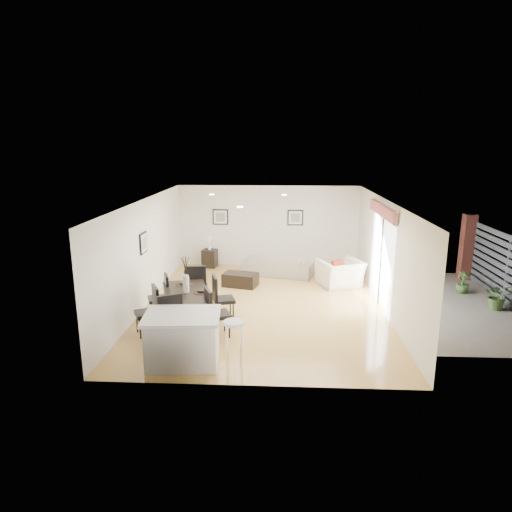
# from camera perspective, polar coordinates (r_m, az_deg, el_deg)

# --- Properties ---
(ground) EXTENTS (8.00, 8.00, 0.00)m
(ground) POSITION_cam_1_polar(r_m,az_deg,el_deg) (11.76, 0.96, -6.19)
(ground) COLOR tan
(ground) RESTS_ON ground
(wall_back) EXTENTS (6.00, 0.04, 2.70)m
(wall_back) POSITION_cam_1_polar(r_m,az_deg,el_deg) (15.29, 1.53, 3.75)
(wall_back) COLOR silver
(wall_back) RESTS_ON ground
(wall_front) EXTENTS (6.00, 0.04, 2.70)m
(wall_front) POSITION_cam_1_polar(r_m,az_deg,el_deg) (7.55, -0.13, -6.97)
(wall_front) COLOR silver
(wall_front) RESTS_ON ground
(wall_left) EXTENTS (0.04, 8.00, 2.70)m
(wall_left) POSITION_cam_1_polar(r_m,az_deg,el_deg) (11.86, -13.66, 0.39)
(wall_left) COLOR silver
(wall_left) RESTS_ON ground
(wall_right) EXTENTS (0.04, 8.00, 2.70)m
(wall_right) POSITION_cam_1_polar(r_m,az_deg,el_deg) (11.66, 15.88, 0.02)
(wall_right) COLOR silver
(wall_right) RESTS_ON ground
(ceiling) EXTENTS (6.00, 8.00, 0.02)m
(ceiling) POSITION_cam_1_polar(r_m,az_deg,el_deg) (11.13, 1.01, 6.98)
(ceiling) COLOR white
(ceiling) RESTS_ON wall_back
(sofa) EXTENTS (2.31, 1.39, 0.63)m
(sofa) POSITION_cam_1_polar(r_m,az_deg,el_deg) (14.35, 2.74, -1.16)
(sofa) COLOR gray
(sofa) RESTS_ON ground
(armchair) EXTENTS (1.47, 1.39, 0.76)m
(armchair) POSITION_cam_1_polar(r_m,az_deg,el_deg) (13.45, 10.48, -2.14)
(armchair) COLOR beige
(armchair) RESTS_ON ground
(courtyard_plant_a) EXTENTS (0.75, 0.70, 0.69)m
(courtyard_plant_a) POSITION_cam_1_polar(r_m,az_deg,el_deg) (12.89, 28.01, -4.44)
(courtyard_plant_a) COLOR #3A5524
(courtyard_plant_a) RESTS_ON ground
(courtyard_plant_b) EXTENTS (0.39, 0.39, 0.61)m
(courtyard_plant_b) POSITION_cam_1_polar(r_m,az_deg,el_deg) (13.85, 24.44, -3.02)
(courtyard_plant_b) COLOR #3A5524
(courtyard_plant_b) RESTS_ON ground
(dining_table) EXTENTS (1.48, 2.14, 0.81)m
(dining_table) POSITION_cam_1_polar(r_m,az_deg,el_deg) (10.35, -8.68, -4.94)
(dining_table) COLOR black
(dining_table) RESTS_ON ground
(dining_chair_wnear) EXTENTS (0.64, 0.64, 1.06)m
(dining_chair_wnear) POSITION_cam_1_polar(r_m,az_deg,el_deg) (10.15, -13.03, -6.32)
(dining_chair_wnear) COLOR black
(dining_chair_wnear) RESTS_ON ground
(dining_chair_wfar) EXTENTS (0.60, 0.60, 1.04)m
(dining_chair_wfar) POSITION_cam_1_polar(r_m,az_deg,el_deg) (11.02, -11.66, -4.68)
(dining_chair_wfar) COLOR black
(dining_chair_wfar) RESTS_ON ground
(dining_chair_enear) EXTENTS (0.63, 0.63, 1.07)m
(dining_chair_enear) POSITION_cam_1_polar(r_m,az_deg,el_deg) (9.79, -5.27, -6.74)
(dining_chair_enear) COLOR black
(dining_chair_enear) RESTS_ON ground
(dining_chair_efar) EXTENTS (0.59, 0.59, 1.06)m
(dining_chair_efar) POSITION_cam_1_polar(r_m,az_deg,el_deg) (10.70, -4.54, -4.93)
(dining_chair_efar) COLOR black
(dining_chair_efar) RESTS_ON ground
(dining_chair_head) EXTENTS (0.68, 0.68, 1.12)m
(dining_chair_head) POSITION_cam_1_polar(r_m,az_deg,el_deg) (9.28, -10.44, -7.91)
(dining_chair_head) COLOR black
(dining_chair_head) RESTS_ON ground
(dining_chair_foot) EXTENTS (0.55, 0.55, 1.13)m
(dining_chair_foot) POSITION_cam_1_polar(r_m,az_deg,el_deg) (11.49, -7.43, -3.49)
(dining_chair_foot) COLOR black
(dining_chair_foot) RESTS_ON ground
(vase) EXTENTS (0.90, 1.47, 0.83)m
(vase) POSITION_cam_1_polar(r_m,az_deg,el_deg) (10.21, -8.78, -2.55)
(vase) COLOR white
(vase) RESTS_ON dining_table
(coffee_table) EXTENTS (1.08, 0.81, 0.39)m
(coffee_table) POSITION_cam_1_polar(r_m,az_deg,el_deg) (13.26, -1.98, -2.98)
(coffee_table) COLOR black
(coffee_table) RESTS_ON ground
(side_table) EXTENTS (0.52, 0.52, 0.60)m
(side_table) POSITION_cam_1_polar(r_m,az_deg,el_deg) (15.34, -5.80, -0.29)
(side_table) COLOR black
(side_table) RESTS_ON ground
(table_lamp) EXTENTS (0.22, 0.22, 0.41)m
(table_lamp) POSITION_cam_1_polar(r_m,az_deg,el_deg) (15.22, -5.85, 1.78)
(table_lamp) COLOR white
(table_lamp) RESTS_ON side_table
(cushion) EXTENTS (0.36, 0.29, 0.36)m
(cushion) POSITION_cam_1_polar(r_m,az_deg,el_deg) (13.27, 10.12, -1.30)
(cushion) COLOR #A12514
(cushion) RESTS_ON armchair
(kitchen_island) EXTENTS (1.47, 1.18, 0.97)m
(kitchen_island) POSITION_cam_1_polar(r_m,az_deg,el_deg) (8.76, -9.13, -10.16)
(kitchen_island) COLOR white
(kitchen_island) RESTS_ON ground
(bar_stool) EXTENTS (0.39, 0.39, 0.86)m
(bar_stool) POSITION_cam_1_polar(r_m,az_deg,el_deg) (8.52, -2.77, -8.91)
(bar_stool) COLOR white
(bar_stool) RESTS_ON ground
(framed_print_back_left) EXTENTS (0.52, 0.04, 0.52)m
(framed_print_back_left) POSITION_cam_1_polar(r_m,az_deg,el_deg) (15.33, -4.48, 4.88)
(framed_print_back_left) COLOR black
(framed_print_back_left) RESTS_ON wall_back
(framed_print_back_right) EXTENTS (0.52, 0.04, 0.52)m
(framed_print_back_right) POSITION_cam_1_polar(r_m,az_deg,el_deg) (15.21, 4.94, 4.80)
(framed_print_back_right) COLOR black
(framed_print_back_right) RESTS_ON wall_back
(framed_print_left_wall) EXTENTS (0.04, 0.52, 0.52)m
(framed_print_left_wall) POSITION_cam_1_polar(r_m,az_deg,el_deg) (11.60, -13.88, 1.60)
(framed_print_left_wall) COLOR black
(framed_print_left_wall) RESTS_ON wall_left
(sliding_door) EXTENTS (0.12, 2.70, 2.57)m
(sliding_door) POSITION_cam_1_polar(r_m,az_deg,el_deg) (11.87, 15.46, 1.85)
(sliding_door) COLOR white
(sliding_door) RESTS_ON wall_right
(courtyard) EXTENTS (6.00, 6.00, 2.00)m
(courtyard) POSITION_cam_1_polar(r_m,az_deg,el_deg) (13.60, 28.07, -1.02)
(courtyard) COLOR gray
(courtyard) RESTS_ON ground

